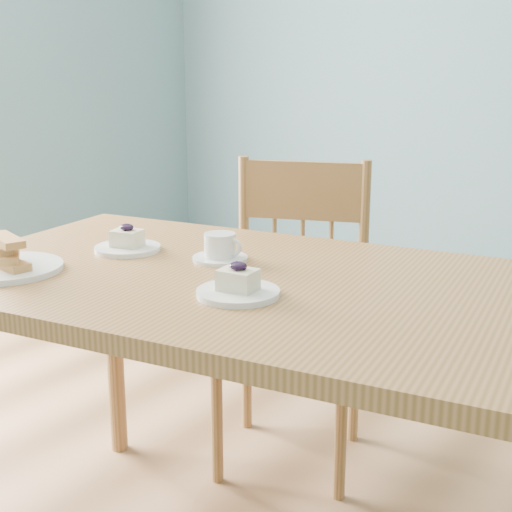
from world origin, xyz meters
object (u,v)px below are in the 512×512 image
at_px(cheesecake_plate_far, 127,244).
at_px(biscotti_plate, 6,261).
at_px(dining_table, 249,310).
at_px(dining_chair, 293,313).
at_px(coffee_cup, 220,249).
at_px(cheesecake_plate_near, 238,287).

bearing_deg(cheesecake_plate_far, biscotti_plate, -105.53).
bearing_deg(biscotti_plate, cheesecake_plate_far, 74.47).
xyz_separation_m(dining_table, cheesecake_plate_far, (-0.39, -0.01, 0.10)).
height_order(dining_chair, coffee_cup, dining_chair).
xyz_separation_m(cheesecake_plate_near, cheesecake_plate_far, (-0.45, 0.11, -0.00)).
bearing_deg(cheesecake_plate_near, biscotti_plate, -161.28).
height_order(dining_table, cheesecake_plate_near, cheesecake_plate_near).
distance_m(dining_chair, coffee_cup, 0.60).
relative_size(cheesecake_plate_far, biscotti_plate, 0.66).
height_order(dining_table, dining_chair, dining_chair).
distance_m(cheesecake_plate_near, cheesecake_plate_far, 0.47).
bearing_deg(dining_chair, cheesecake_plate_far, -126.66).
height_order(cheesecake_plate_far, biscotti_plate, biscotti_plate).
bearing_deg(cheesecake_plate_far, cheesecake_plate_near, -14.09).
bearing_deg(dining_chair, biscotti_plate, -127.51).
distance_m(dining_table, dining_chair, 0.65).
bearing_deg(cheesecake_plate_near, dining_table, 118.52).
relative_size(dining_chair, cheesecake_plate_near, 5.58).
bearing_deg(biscotti_plate, dining_chair, 76.07).
relative_size(dining_table, biscotti_plate, 6.34).
relative_size(cheesecake_plate_far, coffee_cup, 1.25).
bearing_deg(cheesecake_plate_near, cheesecake_plate_far, 165.91).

